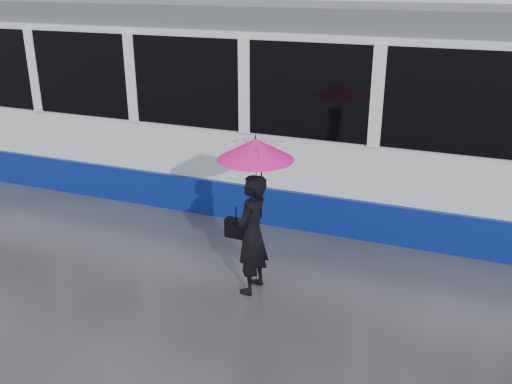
% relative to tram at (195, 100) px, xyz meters
% --- Properties ---
extents(ground, '(90.00, 90.00, 0.00)m').
position_rel_tram_xyz_m(ground, '(1.23, -2.50, -1.64)').
color(ground, '#2F2F34').
rests_on(ground, ground).
extents(rails, '(34.00, 1.51, 0.02)m').
position_rel_tram_xyz_m(rails, '(1.23, -0.00, -1.63)').
color(rails, '#3F3D38').
rests_on(rails, ground).
extents(tram, '(26.00, 2.56, 3.35)m').
position_rel_tram_xyz_m(tram, '(0.00, 0.00, 0.00)').
color(tram, white).
rests_on(tram, ground).
extents(woman, '(0.42, 0.60, 1.56)m').
position_rel_tram_xyz_m(woman, '(2.42, -3.22, -0.86)').
color(woman, black).
rests_on(woman, ground).
extents(umbrella, '(0.99, 0.99, 1.06)m').
position_rel_tram_xyz_m(umbrella, '(2.47, -3.22, 0.07)').
color(umbrella, '#EA1356').
rests_on(umbrella, ground).
extents(handbag, '(0.29, 0.14, 0.42)m').
position_rel_tram_xyz_m(handbag, '(2.20, -3.20, -0.82)').
color(handbag, black).
rests_on(handbag, ground).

